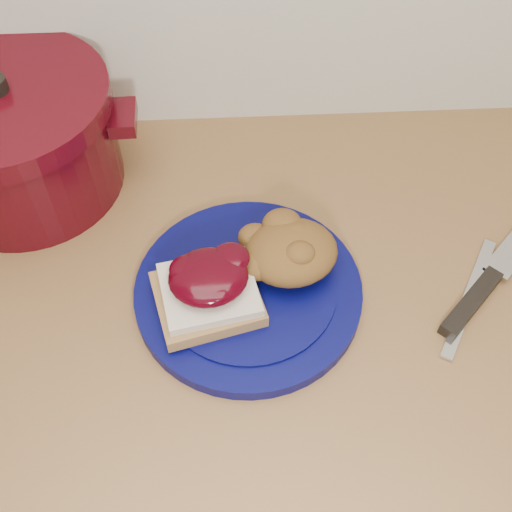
{
  "coord_description": "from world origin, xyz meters",
  "views": [
    {
      "loc": [
        -0.04,
        1.08,
        1.53
      ],
      "look_at": [
        -0.02,
        1.51,
        0.95
      ],
      "focal_mm": 45.0,
      "sensor_mm": 36.0,
      "label": 1
    }
  ],
  "objects_px": {
    "plate": "(248,292)",
    "chef_knife": "(488,282)",
    "dutch_oven": "(15,138)",
    "butter_knife": "(469,296)"
  },
  "relations": [
    {
      "from": "chef_knife",
      "to": "butter_knife",
      "type": "distance_m",
      "value": 0.03
    },
    {
      "from": "plate",
      "to": "butter_knife",
      "type": "bearing_deg",
      "value": -3.68
    },
    {
      "from": "plate",
      "to": "dutch_oven",
      "type": "relative_size",
      "value": 0.85
    },
    {
      "from": "butter_knife",
      "to": "chef_knife",
      "type": "bearing_deg",
      "value": -26.76
    },
    {
      "from": "plate",
      "to": "chef_knife",
      "type": "xyz_separation_m",
      "value": [
        0.28,
        -0.0,
        -0.0
      ]
    },
    {
      "from": "plate",
      "to": "dutch_oven",
      "type": "height_order",
      "value": "dutch_oven"
    },
    {
      "from": "plate",
      "to": "butter_knife",
      "type": "distance_m",
      "value": 0.26
    },
    {
      "from": "chef_knife",
      "to": "dutch_oven",
      "type": "bearing_deg",
      "value": 114.88
    },
    {
      "from": "plate",
      "to": "chef_knife",
      "type": "height_order",
      "value": "plate"
    },
    {
      "from": "plate",
      "to": "butter_knife",
      "type": "relative_size",
      "value": 1.45
    }
  ]
}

